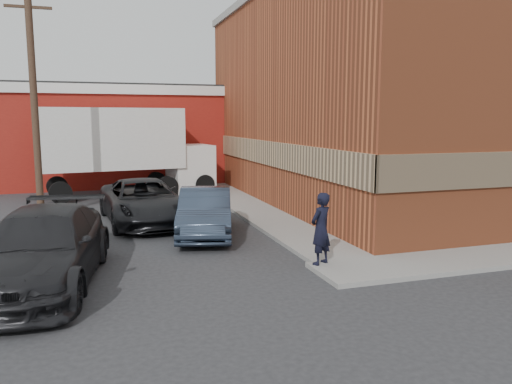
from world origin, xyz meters
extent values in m
plane|color=#28282B|center=(0.00, 0.00, 0.00)|extent=(90.00, 90.00, 0.00)
cube|color=#AC502C|center=(8.50, 9.00, 4.50)|extent=(14.00, 18.00, 9.00)
cube|color=tan|center=(1.46, 9.00, 2.30)|extent=(0.08, 18.16, 1.00)
cube|color=gray|center=(0.60, 9.00, 0.06)|extent=(1.80, 18.00, 0.12)
cube|color=maroon|center=(-6.00, 20.00, 2.50)|extent=(16.00, 8.00, 5.00)
cube|color=silver|center=(-6.00, 20.00, 5.25)|extent=(16.30, 8.30, 0.50)
cube|color=black|center=(-6.00, 20.00, 5.55)|extent=(16.00, 8.00, 0.10)
cylinder|color=#4B3425|center=(-7.50, 9.00, 4.50)|extent=(0.26, 0.26, 9.00)
cube|color=#4B3425|center=(-7.50, 9.00, 7.70)|extent=(1.60, 0.10, 0.10)
imported|color=black|center=(-0.20, -0.25, 1.02)|extent=(0.79, 0.70, 1.81)
imported|color=#323F54|center=(-2.17, 4.17, 0.76)|extent=(2.65, 4.85, 1.52)
imported|color=black|center=(-3.86, 6.77, 0.79)|extent=(3.09, 5.86, 1.57)
imported|color=black|center=(-6.67, 0.50, 0.85)|extent=(3.27, 6.16, 1.70)
cube|color=white|center=(-4.72, 13.51, 2.80)|extent=(6.86, 3.43, 2.85)
cube|color=#1F763C|center=(-4.55, 12.19, 2.36)|extent=(6.32, 0.81, 0.88)
cube|color=white|center=(-0.47, 14.04, 1.21)|extent=(2.26, 2.64, 2.42)
cylinder|color=black|center=(-6.98, 12.12, 0.49)|extent=(1.02, 0.45, 0.99)
cylinder|color=black|center=(-7.25, 14.30, 0.49)|extent=(1.02, 0.45, 0.99)
cylinder|color=black|center=(-2.18, 12.72, 0.49)|extent=(1.02, 0.45, 0.99)
cylinder|color=black|center=(-2.46, 14.90, 0.49)|extent=(1.02, 0.45, 0.99)
cylinder|color=black|center=(-0.33, 12.95, 0.49)|extent=(1.02, 0.45, 0.99)
cylinder|color=black|center=(-0.61, 15.13, 0.49)|extent=(1.02, 0.45, 0.99)
camera|label=1|loc=(-5.45, -11.26, 3.71)|focal=35.00mm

